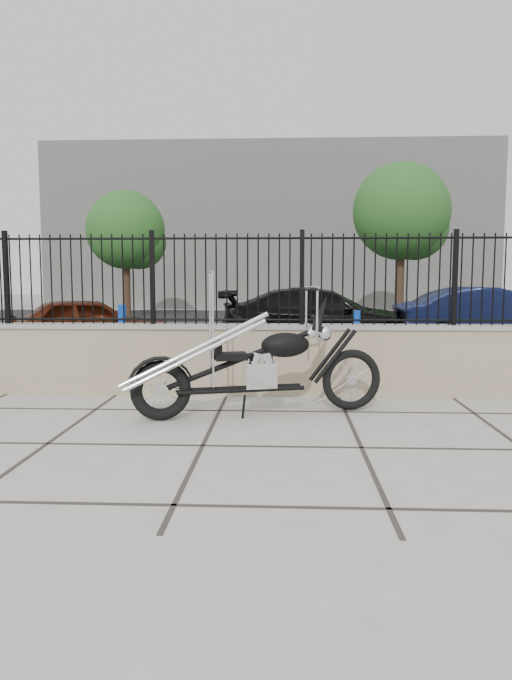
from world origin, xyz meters
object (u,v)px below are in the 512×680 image
at_px(car_red, 90,325).
at_px(car_blue, 492,319).
at_px(car_black, 322,318).
at_px(chopper_motorcycle, 255,343).

xyz_separation_m(car_red, car_blue, (8.59, 0.86, 0.09)).
bearing_deg(car_blue, car_red, 95.32).
relative_size(car_red, car_black, 0.76).
bearing_deg(car_black, chopper_motorcycle, 170.52).
bearing_deg(car_blue, chopper_motorcycle, 142.77).
xyz_separation_m(car_red, car_black, (4.92, 1.16, 0.07)).
bearing_deg(car_red, car_blue, -108.66).
relative_size(car_black, car_blue, 1.10).
relative_size(chopper_motorcycle, car_red, 0.82).
bearing_deg(chopper_motorcycle, car_red, 108.03).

